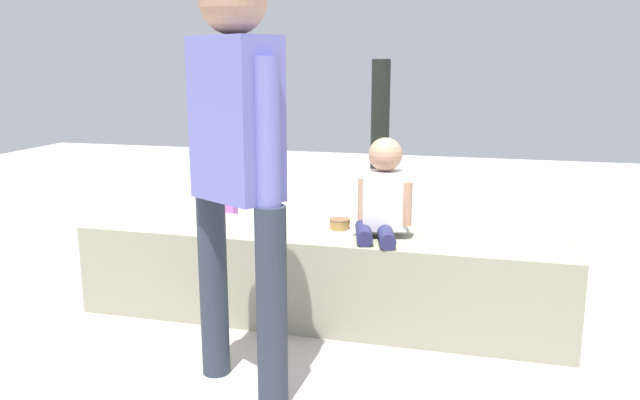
{
  "coord_description": "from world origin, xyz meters",
  "views": [
    {
      "loc": [
        0.79,
        -2.97,
        1.3
      ],
      "look_at": [
        0.1,
        -0.39,
        0.71
      ],
      "focal_mm": 35.51,
      "sensor_mm": 36.0,
      "label": 1
    }
  ],
  "objects_px": {
    "gift_bag": "(223,217)",
    "party_cup_red": "(214,254)",
    "water_bottle_near_gift": "(306,256)",
    "cake_plate": "(340,227)",
    "handbag_black_leather": "(252,259)",
    "child_seated": "(383,194)",
    "adult_standing": "(237,146)",
    "water_bottle_far_side": "(514,257)"
  },
  "relations": [
    {
      "from": "handbag_black_leather",
      "to": "gift_bag",
      "type": "bearing_deg",
      "value": 123.75
    },
    {
      "from": "gift_bag",
      "to": "handbag_black_leather",
      "type": "height_order",
      "value": "gift_bag"
    },
    {
      "from": "cake_plate",
      "to": "party_cup_red",
      "type": "relative_size",
      "value": 2.49
    },
    {
      "from": "child_seated",
      "to": "party_cup_red",
      "type": "height_order",
      "value": "child_seated"
    },
    {
      "from": "water_bottle_far_side",
      "to": "cake_plate",
      "type": "bearing_deg",
      "value": -132.54
    },
    {
      "from": "water_bottle_far_side",
      "to": "party_cup_red",
      "type": "distance_m",
      "value": 1.94
    },
    {
      "from": "gift_bag",
      "to": "party_cup_red",
      "type": "xyz_separation_m",
      "value": [
        0.17,
        -0.53,
        -0.12
      ]
    },
    {
      "from": "cake_plate",
      "to": "gift_bag",
      "type": "bearing_deg",
      "value": 133.34
    },
    {
      "from": "handbag_black_leather",
      "to": "water_bottle_near_gift",
      "type": "bearing_deg",
      "value": 43.79
    },
    {
      "from": "adult_standing",
      "to": "handbag_black_leather",
      "type": "distance_m",
      "value": 1.58
    },
    {
      "from": "child_seated",
      "to": "handbag_black_leather",
      "type": "xyz_separation_m",
      "value": [
        -0.87,
        0.5,
        -0.55
      ]
    },
    {
      "from": "party_cup_red",
      "to": "handbag_black_leather",
      "type": "bearing_deg",
      "value": -36.49
    },
    {
      "from": "cake_plate",
      "to": "handbag_black_leather",
      "type": "height_order",
      "value": "cake_plate"
    },
    {
      "from": "water_bottle_near_gift",
      "to": "party_cup_red",
      "type": "bearing_deg",
      "value": 177.99
    },
    {
      "from": "water_bottle_far_side",
      "to": "party_cup_red",
      "type": "xyz_separation_m",
      "value": [
        -1.93,
        -0.25,
        -0.06
      ]
    },
    {
      "from": "gift_bag",
      "to": "water_bottle_far_side",
      "type": "distance_m",
      "value": 2.11
    },
    {
      "from": "water_bottle_near_gift",
      "to": "party_cup_red",
      "type": "distance_m",
      "value": 0.65
    },
    {
      "from": "adult_standing",
      "to": "water_bottle_far_side",
      "type": "bearing_deg",
      "value": 57.94
    },
    {
      "from": "party_cup_red",
      "to": "handbag_black_leather",
      "type": "relative_size",
      "value": 0.26
    },
    {
      "from": "water_bottle_far_side",
      "to": "party_cup_red",
      "type": "relative_size",
      "value": 2.53
    },
    {
      "from": "gift_bag",
      "to": "handbag_black_leather",
      "type": "relative_size",
      "value": 1.05
    },
    {
      "from": "water_bottle_near_gift",
      "to": "party_cup_red",
      "type": "xyz_separation_m",
      "value": [
        -0.65,
        0.02,
        -0.04
      ]
    },
    {
      "from": "gift_bag",
      "to": "handbag_black_leather",
      "type": "xyz_separation_m",
      "value": [
        0.54,
        -0.82,
        -0.03
      ]
    },
    {
      "from": "child_seated",
      "to": "water_bottle_far_side",
      "type": "bearing_deg",
      "value": 56.73
    },
    {
      "from": "adult_standing",
      "to": "party_cup_red",
      "type": "height_order",
      "value": "adult_standing"
    },
    {
      "from": "gift_bag",
      "to": "adult_standing",
      "type": "bearing_deg",
      "value": -64.63
    },
    {
      "from": "cake_plate",
      "to": "party_cup_red",
      "type": "bearing_deg",
      "value": 144.61
    },
    {
      "from": "cake_plate",
      "to": "water_bottle_near_gift",
      "type": "distance_m",
      "value": 0.9
    },
    {
      "from": "adult_standing",
      "to": "water_bottle_far_side",
      "type": "relative_size",
      "value": 7.19
    },
    {
      "from": "gift_bag",
      "to": "party_cup_red",
      "type": "bearing_deg",
      "value": -72.82
    },
    {
      "from": "child_seated",
      "to": "handbag_black_leather",
      "type": "relative_size",
      "value": 1.4
    },
    {
      "from": "gift_bag",
      "to": "party_cup_red",
      "type": "height_order",
      "value": "gift_bag"
    },
    {
      "from": "adult_standing",
      "to": "handbag_black_leather",
      "type": "relative_size",
      "value": 4.74
    },
    {
      "from": "water_bottle_far_side",
      "to": "gift_bag",
      "type": "bearing_deg",
      "value": 172.22
    },
    {
      "from": "child_seated",
      "to": "water_bottle_far_side",
      "type": "xyz_separation_m",
      "value": [
        0.68,
        1.03,
        -0.57
      ]
    },
    {
      "from": "cake_plate",
      "to": "water_bottle_far_side",
      "type": "bearing_deg",
      "value": 47.46
    },
    {
      "from": "water_bottle_near_gift",
      "to": "handbag_black_leather",
      "type": "height_order",
      "value": "handbag_black_leather"
    },
    {
      "from": "water_bottle_far_side",
      "to": "water_bottle_near_gift",
      "type": "bearing_deg",
      "value": -168.02
    },
    {
      "from": "cake_plate",
      "to": "handbag_black_leather",
      "type": "distance_m",
      "value": 0.87
    },
    {
      "from": "child_seated",
      "to": "gift_bag",
      "type": "distance_m",
      "value": 2.0
    },
    {
      "from": "gift_bag",
      "to": "water_bottle_near_gift",
      "type": "relative_size",
      "value": 1.89
    },
    {
      "from": "adult_standing",
      "to": "handbag_black_leather",
      "type": "bearing_deg",
      "value": 109.17
    }
  ]
}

